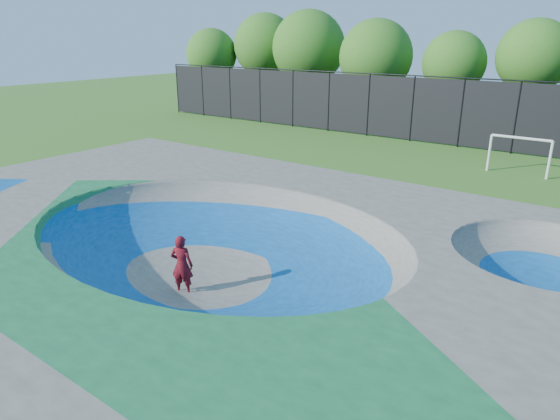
{
  "coord_description": "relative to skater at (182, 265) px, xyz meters",
  "views": [
    {
      "loc": [
        8.75,
        -9.0,
        6.32
      ],
      "look_at": [
        -0.01,
        3.0,
        1.1
      ],
      "focal_mm": 32.0,
      "sensor_mm": 36.0,
      "label": 1
    }
  ],
  "objects": [
    {
      "name": "skate_deck",
      "position": [
        0.04,
        1.2,
        -0.05
      ],
      "size": [
        22.0,
        14.0,
        1.5
      ],
      "primitive_type": "cube",
      "color": "gray",
      "rests_on": "ground"
    },
    {
      "name": "soccer_goal",
      "position": [
        4.29,
        17.55,
        0.46
      ],
      "size": [
        2.78,
        0.12,
        1.83
      ],
      "color": "white",
      "rests_on": "ground"
    },
    {
      "name": "fence",
      "position": [
        0.04,
        22.2,
        1.3
      ],
      "size": [
        48.09,
        0.09,
        4.04
      ],
      "color": "black",
      "rests_on": "ground"
    },
    {
      "name": "ground",
      "position": [
        0.04,
        1.2,
        -0.8
      ],
      "size": [
        120.0,
        120.0,
        0.0
      ],
      "primitive_type": "plane",
      "color": "#33641B",
      "rests_on": "ground"
    },
    {
      "name": "treeline",
      "position": [
        -0.05,
        27.36,
        4.21
      ],
      "size": [
        52.11,
        7.4,
        8.28
      ],
      "color": "#3F2D1F",
      "rests_on": "ground"
    },
    {
      "name": "skateboard",
      "position": [
        0.0,
        0.0,
        -0.78
      ],
      "size": [
        0.79,
        0.56,
        0.05
      ],
      "primitive_type": "cube",
      "rotation": [
        0.0,
        0.0,
        0.48
      ],
      "color": "black",
      "rests_on": "ground"
    },
    {
      "name": "skater",
      "position": [
        0.0,
        0.0,
        0.0
      ],
      "size": [
        0.69,
        0.59,
        1.6
      ],
      "primitive_type": "imported",
      "rotation": [
        0.0,
        0.0,
        3.55
      ],
      "color": "#B10E1B",
      "rests_on": "ground"
    }
  ]
}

